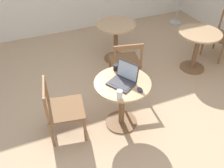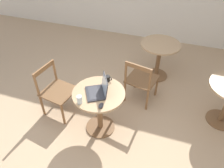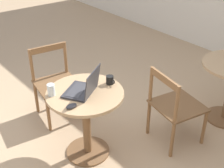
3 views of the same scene
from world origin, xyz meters
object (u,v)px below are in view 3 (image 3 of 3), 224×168
at_px(mouse, 71,106).
at_px(drinking_glass, 51,90).
at_px(laptop, 84,88).
at_px(cafe_table_near, 86,110).
at_px(mug, 110,80).
at_px(chair_far_front, 175,107).
at_px(chair_near_left, 56,83).

relative_size(mouse, drinking_glass, 0.91).
xyz_separation_m(laptop, mouse, (0.12, -0.22, -0.03)).
relative_size(cafe_table_near, mug, 6.69).
distance_m(laptop, drinking_glass, 0.29).
bearing_deg(mouse, chair_far_front, 73.73).
relative_size(cafe_table_near, laptop, 1.82).
distance_m(laptop, mug, 0.29).
bearing_deg(chair_far_front, cafe_table_near, -117.87).
xyz_separation_m(mouse, mug, (-0.09, 0.50, 0.03)).
bearing_deg(laptop, drinking_glass, -122.81).
bearing_deg(drinking_glass, cafe_table_near, 58.57).
height_order(laptop, drinking_glass, laptop).
bearing_deg(mouse, drinking_glass, -174.78).
xyz_separation_m(mouse, drinking_glass, (-0.28, -0.03, 0.04)).
distance_m(chair_far_front, mug, 0.73).
xyz_separation_m(chair_far_front, drinking_glass, (-0.57, -1.05, 0.35)).
distance_m(cafe_table_near, drinking_glass, 0.39).
bearing_deg(mouse, mug, 100.27).
height_order(cafe_table_near, laptop, laptop).
distance_m(chair_near_left, chair_far_front, 1.36).
height_order(cafe_table_near, mouse, mouse).
bearing_deg(cafe_table_near, drinking_glass, -121.43).
relative_size(laptop, mug, 3.68).
height_order(mouse, mug, mug).
distance_m(chair_near_left, drinking_glass, 0.80).
relative_size(chair_far_front, mouse, 8.21).
bearing_deg(chair_near_left, mouse, -22.15).
height_order(chair_far_front, drinking_glass, drinking_glass).
relative_size(chair_near_left, mouse, 8.21).
bearing_deg(cafe_table_near, mug, 83.52).
xyz_separation_m(cafe_table_near, chair_far_front, (0.42, 0.79, -0.10)).
bearing_deg(mouse, laptop, 119.26).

